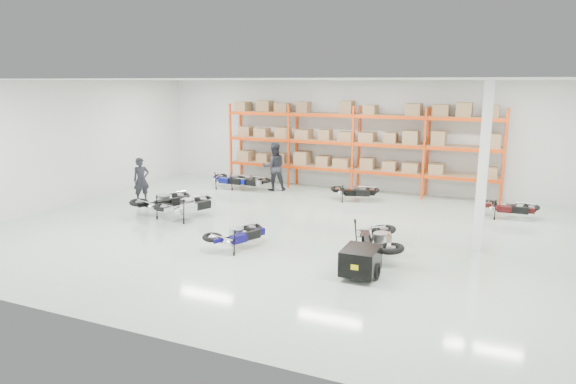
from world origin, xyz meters
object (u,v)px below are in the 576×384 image
at_px(moto_back_d, 510,204).
at_px(moto_back_b, 247,178).
at_px(moto_silver_left, 188,201).
at_px(moto_touring_right, 378,234).
at_px(moto_blue_centre, 237,231).
at_px(person_left, 141,180).
at_px(moto_black_far_left, 164,197).
at_px(person_back, 274,167).
at_px(trailer, 361,261).
at_px(moto_back_a, 231,177).
at_px(moto_back_c, 355,188).

bearing_deg(moto_back_d, moto_back_b, 86.63).
bearing_deg(moto_back_b, moto_silver_left, -167.25).
bearing_deg(moto_back_d, moto_touring_right, 150.48).
distance_m(moto_blue_centre, person_left, 6.91).
distance_m(moto_black_far_left, person_back, 5.37).
height_order(moto_touring_right, person_left, person_left).
bearing_deg(trailer, person_left, 156.44).
xyz_separation_m(moto_touring_right, moto_back_b, (-7.06, 6.02, -0.08)).
bearing_deg(moto_black_far_left, person_left, -6.30).
height_order(moto_back_b, moto_back_d, moto_back_b).
xyz_separation_m(moto_silver_left, moto_black_far_left, (-1.12, 0.16, 0.00)).
height_order(moto_blue_centre, moto_touring_right, moto_touring_right).
distance_m(moto_back_a, moto_back_c, 5.41).
bearing_deg(moto_back_c, person_back, 66.46).
bearing_deg(moto_silver_left, person_back, -76.32).
xyz_separation_m(moto_silver_left, moto_back_a, (-1.10, 4.74, -0.05)).
bearing_deg(moto_black_far_left, moto_back_d, -134.14).
bearing_deg(person_left, moto_black_far_left, -86.62).
bearing_deg(moto_back_c, moto_touring_right, -173.26).
height_order(moto_back_c, person_left, person_left).
bearing_deg(trailer, person_back, 126.24).
xyz_separation_m(moto_black_far_left, person_left, (-1.86, 1.13, 0.26)).
bearing_deg(moto_back_a, moto_silver_left, -161.90).
height_order(moto_blue_centre, moto_back_a, moto_back_a).
height_order(moto_black_far_left, moto_back_a, moto_black_far_left).
distance_m(moto_silver_left, moto_black_far_left, 1.13).
bearing_deg(moto_silver_left, moto_back_d, -134.99).
distance_m(moto_black_far_left, moto_back_a, 4.57).
height_order(moto_silver_left, moto_back_c, moto_silver_left).
relative_size(moto_blue_centre, trailer, 0.97).
distance_m(trailer, person_back, 10.02).
xyz_separation_m(moto_blue_centre, moto_back_b, (-3.42, 6.91, 0.02)).
bearing_deg(moto_touring_right, person_left, 146.30).
distance_m(moto_back_d, person_back, 9.11).
xyz_separation_m(moto_back_a, person_back, (1.78, 0.47, 0.47)).
bearing_deg(moto_back_b, moto_touring_right, -122.25).
distance_m(moto_blue_centre, moto_silver_left, 3.69).
distance_m(person_left, person_back, 5.36).
height_order(trailer, moto_back_b, moto_back_b).
height_order(moto_touring_right, moto_back_b, moto_touring_right).
distance_m(trailer, moto_back_c, 7.84).
distance_m(moto_black_far_left, trailer, 8.34).
bearing_deg(moto_silver_left, moto_back_b, -64.27).
bearing_deg(person_left, person_back, -8.41).
bearing_deg(moto_back_c, person_left, 99.70).
distance_m(moto_back_a, moto_back_d, 10.84).
distance_m(moto_blue_centre, person_back, 7.68).
relative_size(moto_blue_centre, moto_touring_right, 0.84).
bearing_deg(moto_back_b, person_back, -61.87).
distance_m(moto_touring_right, moto_back_c, 6.33).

